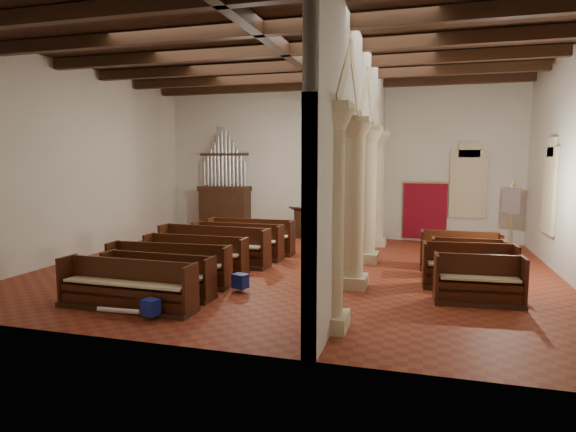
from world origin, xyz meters
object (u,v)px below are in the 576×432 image
Objects in this scene: processional_banner at (510,232)px; nave_pew_0 at (127,293)px; pipe_organ at (225,201)px; aisle_pew_0 at (478,287)px; lectern at (298,224)px.

nave_pew_0 is (-8.58, -8.15, -0.46)m from processional_banner.
pipe_organ is 1.44× the size of nave_pew_0.
lectern is at bearing 124.75° from aisle_pew_0.
processional_banner is at bearing -9.73° from pipe_organ.
aisle_pew_0 is at bearing -39.73° from pipe_organ.
pipe_organ is 11.92m from aisle_pew_0.
pipe_organ is at bearing 102.91° from nave_pew_0.
pipe_organ is at bearing -158.37° from lectern.
lectern is 7.72m from processional_banner.
processional_banner is 5.98m from aisle_pew_0.
lectern is 10.02m from nave_pew_0.
aisle_pew_0 reaches higher than nave_pew_0.
processional_banner is 1.28× the size of aisle_pew_0.
pipe_organ is 1.84× the size of processional_banner.
processional_banner reaches higher than lectern.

